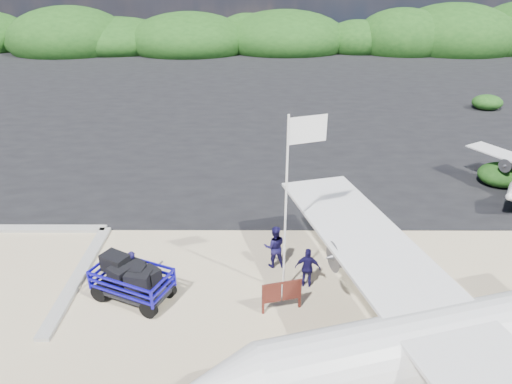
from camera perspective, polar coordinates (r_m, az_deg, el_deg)
ground at (r=17.21m, az=-8.42°, el=-13.42°), size 160.00×160.00×0.00m
asphalt_apron at (r=44.49m, az=-3.10°, el=12.10°), size 90.00×50.00×0.04m
vegetation_band at (r=68.97m, az=-1.98°, el=17.22°), size 124.00×8.00×4.40m
baggage_cart at (r=17.75m, az=-14.89°, el=-12.70°), size 3.45×2.78×1.50m
flagpole at (r=17.57m, az=3.39°, el=-12.16°), size 1.48×1.00×6.82m
signboard at (r=16.72m, az=3.17°, el=-14.51°), size 1.51×0.52×1.25m
crew_a at (r=17.75m, az=-15.09°, el=-9.41°), size 0.64×0.46×1.64m
crew_b at (r=18.32m, az=2.34°, el=-6.83°), size 0.91×0.73×1.81m
crew_c at (r=17.39m, az=6.48°, el=-9.39°), size 1.00×0.53×1.63m
aircraft_large at (r=42.87m, az=22.19°, el=9.65°), size 22.02×22.02×5.39m
aircraft_small at (r=50.56m, az=-9.39°, el=13.53°), size 10.35×10.35×2.72m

